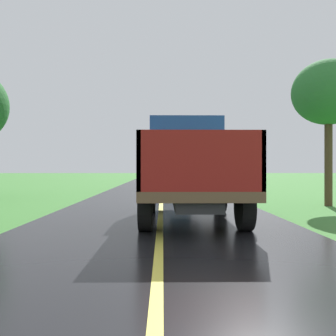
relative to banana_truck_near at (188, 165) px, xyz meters
The scene contains 3 objects.
banana_truck_near is the anchor object (origin of this frame).
banana_truck_far 14.69m from the banana_truck_near, 90.98° to the left, with size 2.38×5.81×2.80m.
roadside_tree_mid_right 6.92m from the banana_truck_near, 32.30° to the left, with size 2.65×2.65×5.39m.
Camera 1 is at (0.06, -0.92, 1.41)m, focal length 40.29 mm.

